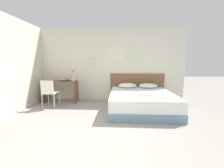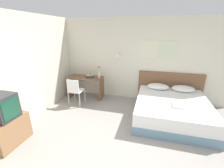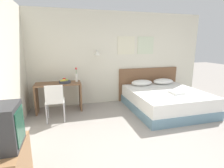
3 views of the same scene
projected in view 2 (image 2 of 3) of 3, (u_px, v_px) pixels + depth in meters
name	position (u px, v px, depth m)	size (l,w,h in m)	color
ground_plane	(113.00, 164.00, 2.65)	(24.00, 24.00, 0.00)	gray
wall_back	(136.00, 60.00, 4.88)	(5.65, 0.31, 2.65)	beige
bed	(171.00, 109.00, 3.97)	(1.84, 1.99, 0.53)	#66899E
headboard	(169.00, 88.00, 4.83)	(1.96, 0.06, 1.00)	brown
pillow_left	(158.00, 86.00, 4.62)	(0.64, 0.41, 0.17)	white
pillow_right	(183.00, 89.00, 4.44)	(0.64, 0.41, 0.17)	white
folded_towel_near_foot	(179.00, 105.00, 3.58)	(0.28, 0.33, 0.06)	white
desk	(86.00, 83.00, 5.19)	(1.15, 0.51, 0.75)	brown
desk_chair	(75.00, 90.00, 4.59)	(0.41, 0.41, 0.87)	white
fruit_bowl	(90.00, 76.00, 5.05)	(0.29, 0.29, 0.12)	#333842
flower_vase	(99.00, 73.00, 4.97)	(0.07, 0.07, 0.38)	silver
tv_stand	(9.00, 131.00, 3.05)	(0.43, 0.73, 0.59)	#8E6642
television	(2.00, 107.00, 2.87)	(0.42, 0.44, 0.50)	#2D2D30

